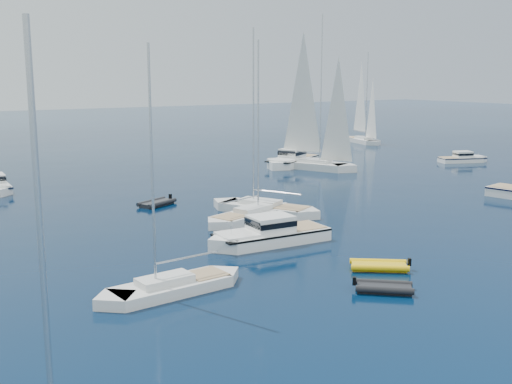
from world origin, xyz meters
TOP-DOWN VIEW (x-y plane):
  - motor_cruiser_centre at (-4.09, 16.99)m, footprint 9.92×3.56m
  - motor_cruiser_far_r at (41.43, 36.96)m, footprint 7.68×4.78m
  - motor_cruiser_distant at (19.74, 46.95)m, footprint 11.33×8.09m
  - sailboat_mid_r at (1.21, 25.44)m, footprint 7.52×11.08m
  - sailboat_mid_l at (-14.12, 11.55)m, footprint 9.52×3.15m
  - sailboat_centre at (-1.23, 23.88)m, footprint 10.52×5.49m
  - sailboat_sails_r at (20.29, 43.67)m, footprint 8.77×13.60m
  - sailboat_sails_far at (46.78, 63.00)m, footprint 5.24×11.34m
  - tender_yellow at (-1.70, 8.45)m, footprint 4.10×3.80m
  - tender_grey_near at (-4.24, 5.40)m, footprint 3.63×3.53m
  - tender_grey_far at (-5.33, 33.32)m, footprint 4.27×3.42m

SIDE VIEW (x-z plane):
  - motor_cruiser_centre at x=-4.09m, z-range -1.28..1.28m
  - motor_cruiser_far_r at x=41.43m, z-range -0.97..0.97m
  - motor_cruiser_distant at x=19.74m, z-range -1.45..1.45m
  - sailboat_mid_r at x=1.21m, z-range -8.07..8.07m
  - sailboat_mid_l at x=-14.12m, z-range -6.88..6.88m
  - sailboat_centre at x=-1.23m, z-range -7.49..7.49m
  - sailboat_sails_r at x=20.29m, z-range -9.83..9.83m
  - sailboat_sails_far at x=46.78m, z-range -8.07..8.07m
  - tender_yellow at x=-1.70m, z-range -0.47..0.47m
  - tender_grey_near at x=-4.24m, z-range -0.47..0.47m
  - tender_grey_far at x=-5.33m, z-range -0.47..0.47m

